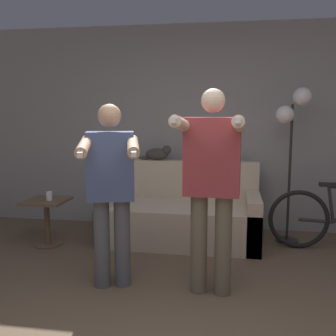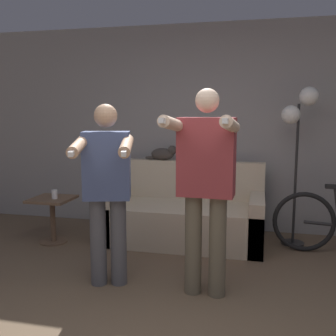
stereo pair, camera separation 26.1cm
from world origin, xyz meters
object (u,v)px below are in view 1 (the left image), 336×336
(person_left, at_px, (111,185))
(side_table, at_px, (47,212))
(cat, at_px, (159,153))
(floor_lamp, at_px, (293,120))
(cup, at_px, (49,196))
(couch, at_px, (181,216))
(person_right, at_px, (212,178))

(person_left, distance_m, side_table, 1.49)
(cat, distance_m, floor_lamp, 1.63)
(cup, bearing_deg, floor_lamp, 12.63)
(couch, bearing_deg, person_left, -107.66)
(cup, bearing_deg, cat, 34.34)
(floor_lamp, height_order, side_table, floor_lamp)
(cup, bearing_deg, side_table, 152.33)
(cat, height_order, floor_lamp, floor_lamp)
(couch, height_order, side_table, couch)
(couch, xyz_separation_m, floor_lamp, (1.25, 0.17, 1.13))
(person_right, relative_size, floor_lamp, 0.95)
(floor_lamp, bearing_deg, couch, -172.28)
(person_right, height_order, side_table, person_right)
(person_left, distance_m, cat, 1.66)
(side_table, bearing_deg, person_left, -41.12)
(couch, distance_m, side_table, 1.53)
(side_table, xyz_separation_m, cup, (0.05, -0.03, 0.20))
(person_right, bearing_deg, person_left, -177.33)
(person_left, bearing_deg, person_right, -15.18)
(couch, relative_size, side_table, 3.43)
(person_right, distance_m, cat, 1.81)
(person_right, relative_size, side_table, 3.20)
(person_right, xyz_separation_m, cat, (-0.75, 1.65, 0.01))
(side_table, relative_size, cup, 5.27)
(cat, relative_size, cup, 4.11)
(couch, xyz_separation_m, person_right, (0.42, -1.32, 0.69))
(floor_lamp, xyz_separation_m, cup, (-2.67, -0.60, -0.84))
(floor_lamp, height_order, cup, floor_lamp)
(side_table, bearing_deg, couch, 15.27)
(person_left, distance_m, floor_lamp, 2.30)
(couch, distance_m, cup, 1.52)
(couch, xyz_separation_m, cup, (-1.43, -0.43, 0.29))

